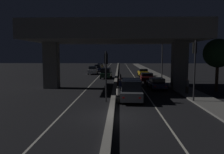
{
  "coord_description": "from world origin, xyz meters",
  "views": [
    {
      "loc": [
        0.57,
        -14.49,
        4.16
      ],
      "look_at": [
        -0.47,
        16.38,
        1.08
      ],
      "focal_mm": 35.0,
      "sensor_mm": 36.0,
      "label": 1
    }
  ],
  "objects_px": {
    "car_taxi_yellow_fourth": "(143,73)",
    "motorcycle_red_filtering_far": "(120,79)",
    "car_taxi_yellow_fourth_oncoming": "(100,66)",
    "car_dark_blue_second": "(157,83)",
    "car_grey_lead": "(131,90)",
    "motorcycle_white_filtering_mid": "(120,86)",
    "car_dark_blue_third_oncoming": "(98,68)",
    "traffic_light_right_of_median": "(195,60)",
    "car_dark_green_lead_oncoming": "(106,73)",
    "street_lamp": "(161,54)",
    "car_dark_red_third": "(147,77)",
    "traffic_light_left_of_median": "(106,67)",
    "motorcycle_black_filtering_near": "(118,95)",
    "car_white_second_oncoming": "(93,70)",
    "pedestrian_on_sidewalk": "(187,86)"
  },
  "relations": [
    {
      "from": "traffic_light_left_of_median",
      "to": "car_taxi_yellow_fourth_oncoming",
      "type": "height_order",
      "value": "traffic_light_left_of_median"
    },
    {
      "from": "car_white_second_oncoming",
      "to": "car_dark_blue_third_oncoming",
      "type": "height_order",
      "value": "car_dark_blue_third_oncoming"
    },
    {
      "from": "traffic_light_left_of_median",
      "to": "motorcycle_black_filtering_near",
      "type": "distance_m",
      "value": 2.72
    },
    {
      "from": "traffic_light_right_of_median",
      "to": "car_grey_lead",
      "type": "distance_m",
      "value": 6.13
    },
    {
      "from": "traffic_light_right_of_median",
      "to": "car_grey_lead",
      "type": "xyz_separation_m",
      "value": [
        -5.48,
        0.51,
        -2.7
      ]
    },
    {
      "from": "car_taxi_yellow_fourth",
      "to": "motorcycle_red_filtering_far",
      "type": "relative_size",
      "value": 2.38
    },
    {
      "from": "car_taxi_yellow_fourth",
      "to": "car_dark_green_lead_oncoming",
      "type": "height_order",
      "value": "car_dark_green_lead_oncoming"
    },
    {
      "from": "car_grey_lead",
      "to": "motorcycle_red_filtering_far",
      "type": "distance_m",
      "value": 12.59
    },
    {
      "from": "motorcycle_black_filtering_near",
      "to": "pedestrian_on_sidewalk",
      "type": "xyz_separation_m",
      "value": [
        7.27,
        3.99,
        0.31
      ]
    },
    {
      "from": "car_dark_green_lead_oncoming",
      "to": "motorcycle_red_filtering_far",
      "type": "height_order",
      "value": "car_dark_green_lead_oncoming"
    },
    {
      "from": "traffic_light_left_of_median",
      "to": "traffic_light_right_of_median",
      "type": "xyz_separation_m",
      "value": [
        7.77,
        -0.01,
        0.62
      ]
    },
    {
      "from": "car_white_second_oncoming",
      "to": "motorcycle_black_filtering_near",
      "type": "distance_m",
      "value": 29.5
    },
    {
      "from": "car_dark_red_third",
      "to": "car_dark_green_lead_oncoming",
      "type": "relative_size",
      "value": 0.94
    },
    {
      "from": "traffic_light_left_of_median",
      "to": "motorcycle_black_filtering_near",
      "type": "relative_size",
      "value": 2.55
    },
    {
      "from": "traffic_light_right_of_median",
      "to": "motorcycle_white_filtering_mid",
      "type": "height_order",
      "value": "traffic_light_right_of_median"
    },
    {
      "from": "street_lamp",
      "to": "motorcycle_black_filtering_near",
      "type": "height_order",
      "value": "street_lamp"
    },
    {
      "from": "motorcycle_white_filtering_mid",
      "to": "motorcycle_red_filtering_far",
      "type": "distance_m",
      "value": 7.71
    },
    {
      "from": "car_dark_red_third",
      "to": "car_dark_blue_second",
      "type": "bearing_deg",
      "value": -174.77
    },
    {
      "from": "car_dark_blue_third_oncoming",
      "to": "car_dark_blue_second",
      "type": "bearing_deg",
      "value": 19.43
    },
    {
      "from": "motorcycle_white_filtering_mid",
      "to": "car_grey_lead",
      "type": "bearing_deg",
      "value": -170.76
    },
    {
      "from": "traffic_light_right_of_median",
      "to": "car_taxi_yellow_fourth",
      "type": "height_order",
      "value": "traffic_light_right_of_median"
    },
    {
      "from": "motorcycle_black_filtering_near",
      "to": "car_dark_red_third",
      "type": "bearing_deg",
      "value": -20.41
    },
    {
      "from": "car_dark_blue_second",
      "to": "car_dark_red_third",
      "type": "bearing_deg",
      "value": 0.56
    },
    {
      "from": "car_dark_red_third",
      "to": "car_dark_blue_third_oncoming",
      "type": "relative_size",
      "value": 1.0
    },
    {
      "from": "street_lamp",
      "to": "pedestrian_on_sidewalk",
      "type": "distance_m",
      "value": 12.55
    },
    {
      "from": "car_taxi_yellow_fourth_oncoming",
      "to": "motorcycle_black_filtering_near",
      "type": "xyz_separation_m",
      "value": [
        5.64,
        -46.45,
        -0.28
      ]
    },
    {
      "from": "street_lamp",
      "to": "car_dark_green_lead_oncoming",
      "type": "bearing_deg",
      "value": 154.72
    },
    {
      "from": "car_dark_green_lead_oncoming",
      "to": "motorcycle_black_filtering_near",
      "type": "height_order",
      "value": "car_dark_green_lead_oncoming"
    },
    {
      "from": "car_grey_lead",
      "to": "pedestrian_on_sidewalk",
      "type": "relative_size",
      "value": 3.02
    },
    {
      "from": "car_taxi_yellow_fourth_oncoming",
      "to": "motorcycle_black_filtering_near",
      "type": "height_order",
      "value": "car_taxi_yellow_fourth_oncoming"
    },
    {
      "from": "motorcycle_black_filtering_near",
      "to": "car_white_second_oncoming",
      "type": "bearing_deg",
      "value": 7.29
    },
    {
      "from": "traffic_light_left_of_median",
      "to": "motorcycle_red_filtering_far",
      "type": "distance_m",
      "value": 13.35
    },
    {
      "from": "traffic_light_right_of_median",
      "to": "motorcycle_black_filtering_near",
      "type": "distance_m",
      "value": 7.37
    },
    {
      "from": "traffic_light_left_of_median",
      "to": "car_dark_red_third",
      "type": "height_order",
      "value": "traffic_light_left_of_median"
    },
    {
      "from": "street_lamp",
      "to": "car_taxi_yellow_fourth",
      "type": "bearing_deg",
      "value": 103.17
    },
    {
      "from": "car_white_second_oncoming",
      "to": "car_dark_red_third",
      "type": "bearing_deg",
      "value": 35.18
    },
    {
      "from": "motorcycle_white_filtering_mid",
      "to": "traffic_light_left_of_median",
      "type": "bearing_deg",
      "value": 163.91
    },
    {
      "from": "car_dark_red_third",
      "to": "car_taxi_yellow_fourth",
      "type": "height_order",
      "value": "car_taxi_yellow_fourth"
    },
    {
      "from": "car_white_second_oncoming",
      "to": "car_dark_blue_third_oncoming",
      "type": "bearing_deg",
      "value": 176.65
    },
    {
      "from": "motorcycle_white_filtering_mid",
      "to": "motorcycle_red_filtering_far",
      "type": "relative_size",
      "value": 0.88
    },
    {
      "from": "street_lamp",
      "to": "motorcycle_red_filtering_far",
      "type": "distance_m",
      "value": 7.9
    },
    {
      "from": "car_dark_red_third",
      "to": "motorcycle_black_filtering_near",
      "type": "xyz_separation_m",
      "value": [
        -4.4,
        -14.92,
        -0.11
      ]
    },
    {
      "from": "car_dark_red_third",
      "to": "street_lamp",
      "type": "bearing_deg",
      "value": -60.6
    },
    {
      "from": "car_taxi_yellow_fourth",
      "to": "car_dark_green_lead_oncoming",
      "type": "relative_size",
      "value": 1.04
    },
    {
      "from": "traffic_light_left_of_median",
      "to": "car_dark_blue_second",
      "type": "distance_m",
      "value": 9.88
    },
    {
      "from": "car_taxi_yellow_fourth_oncoming",
      "to": "car_dark_blue_second",
      "type": "bearing_deg",
      "value": 14.28
    },
    {
      "from": "car_dark_red_third",
      "to": "car_dark_green_lead_oncoming",
      "type": "distance_m",
      "value": 8.59
    },
    {
      "from": "traffic_light_right_of_median",
      "to": "car_dark_green_lead_oncoming",
      "type": "bearing_deg",
      "value": 114.19
    },
    {
      "from": "motorcycle_black_filtering_near",
      "to": "car_taxi_yellow_fourth",
      "type": "bearing_deg",
      "value": -15.31
    },
    {
      "from": "motorcycle_black_filtering_near",
      "to": "traffic_light_left_of_median",
      "type": "bearing_deg",
      "value": 71.26
    }
  ]
}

